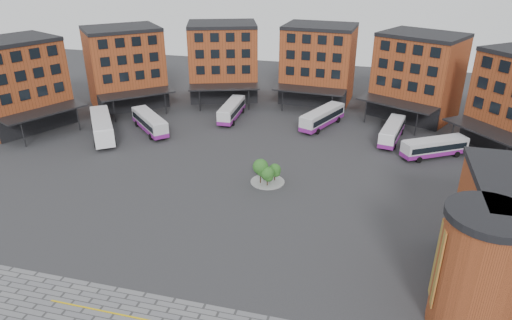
% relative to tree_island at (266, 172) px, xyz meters
% --- Properties ---
extents(ground, '(160.00, 160.00, 0.00)m').
position_rel_tree_island_xyz_m(ground, '(-1.94, -11.56, -1.75)').
color(ground, '#28282B').
rests_on(ground, ground).
extents(main_building, '(94.14, 42.48, 14.60)m').
position_rel_tree_island_xyz_m(main_building, '(-6.71, 26.69, 5.48)').
color(main_building, brown).
rests_on(main_building, ground).
extents(tree_island, '(4.40, 4.40, 3.42)m').
position_rel_tree_island_xyz_m(tree_island, '(0.00, 0.00, 0.00)').
color(tree_island, gray).
rests_on(tree_island, ground).
extents(bus_a, '(9.45, 11.73, 3.50)m').
position_rel_tree_island_xyz_m(bus_a, '(-28.87, 8.72, 0.33)').
color(bus_a, white).
rests_on(bus_a, ground).
extents(bus_b, '(9.43, 9.16, 3.01)m').
position_rel_tree_island_xyz_m(bus_b, '(-22.81, 13.04, -0.11)').
color(bus_b, silver).
rests_on(bus_b, ground).
extents(bus_c, '(2.87, 10.43, 2.92)m').
position_rel_tree_island_xyz_m(bus_c, '(-11.67, 22.42, -0.17)').
color(bus_c, silver).
rests_on(bus_c, ground).
extents(bus_d, '(6.58, 11.00, 3.07)m').
position_rel_tree_island_xyz_m(bus_d, '(4.32, 22.48, -0.08)').
color(bus_d, silver).
rests_on(bus_d, ground).
extents(bus_e, '(4.21, 10.39, 2.85)m').
position_rel_tree_island_xyz_m(bus_e, '(15.63, 19.04, -0.20)').
color(bus_e, white).
rests_on(bus_e, ground).
extents(bus_f, '(9.70, 7.20, 2.81)m').
position_rel_tree_island_xyz_m(bus_f, '(21.51, 14.21, -0.22)').
color(bus_f, silver).
rests_on(bus_f, ground).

